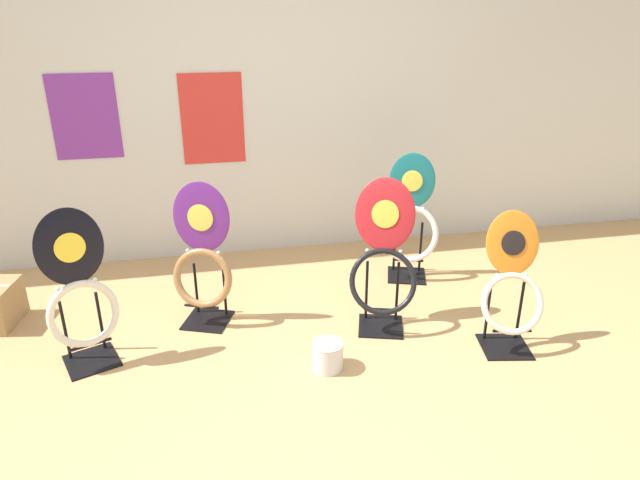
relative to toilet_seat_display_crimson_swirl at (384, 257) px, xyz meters
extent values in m
plane|color=tan|center=(-0.53, -0.94, -0.47)|extent=(14.00, 14.00, 0.00)
cube|color=silver|center=(-0.53, 1.35, 0.83)|extent=(8.00, 0.06, 2.60)
cube|color=purple|center=(-1.87, 1.32, 0.69)|extent=(0.47, 0.01, 0.61)
cube|color=red|center=(-0.96, 1.32, 0.64)|extent=(0.46, 0.01, 0.68)
cube|color=black|center=(-0.02, -0.05, -0.46)|extent=(0.35, 0.35, 0.01)
cylinder|color=black|center=(-0.08, 0.06, -0.25)|extent=(0.02, 0.02, 0.41)
cylinder|color=black|center=(0.10, 0.01, -0.25)|extent=(0.02, 0.02, 0.41)
cylinder|color=black|center=(-0.04, -0.13, -0.29)|extent=(0.22, 0.08, 0.02)
torus|color=black|center=(-0.02, -0.07, -0.13)|extent=(0.47, 0.35, 0.38)
ellipsoid|color=#AD1E23|center=(0.03, 0.10, 0.25)|extent=(0.41, 0.28, 0.44)
ellipsoid|color=yellow|center=(0.02, 0.08, 0.25)|extent=(0.18, 0.11, 0.16)
sphere|color=silver|center=(-0.09, 0.05, 0.03)|extent=(0.02, 0.02, 0.02)
sphere|color=silver|center=(0.10, -0.01, 0.03)|extent=(0.02, 0.02, 0.02)
cube|color=black|center=(-1.77, -0.08, -0.46)|extent=(0.36, 0.36, 0.01)
cylinder|color=black|center=(-1.90, -0.03, -0.27)|extent=(0.02, 0.02, 0.38)
cylinder|color=black|center=(-1.71, 0.04, -0.27)|extent=(0.02, 0.02, 0.38)
cylinder|color=black|center=(-1.74, -0.15, -0.31)|extent=(0.21, 0.10, 0.02)
torus|color=beige|center=(-1.76, -0.10, -0.14)|extent=(0.41, 0.28, 0.38)
ellipsoid|color=black|center=(-1.79, -0.04, 0.24)|extent=(0.36, 0.20, 0.44)
ellipsoid|color=yellow|center=(-1.78, -0.06, 0.25)|extent=(0.16, 0.08, 0.17)
sphere|color=silver|center=(-1.87, -0.10, 0.03)|extent=(0.02, 0.02, 0.02)
sphere|color=silver|center=(-1.69, -0.02, 0.03)|extent=(0.02, 0.02, 0.02)
cube|color=black|center=(0.65, -0.42, -0.46)|extent=(0.33, 0.33, 0.01)
cylinder|color=black|center=(0.57, -0.32, -0.26)|extent=(0.02, 0.02, 0.39)
cylinder|color=black|center=(0.76, -0.35, -0.26)|extent=(0.02, 0.02, 0.39)
cylinder|color=black|center=(0.64, -0.50, -0.30)|extent=(0.22, 0.06, 0.02)
torus|color=beige|center=(0.65, -0.44, -0.15)|extent=(0.40, 0.26, 0.34)
ellipsoid|color=orange|center=(0.67, -0.32, 0.18)|extent=(0.33, 0.19, 0.37)
ellipsoid|color=black|center=(0.67, -0.33, 0.18)|extent=(0.15, 0.07, 0.14)
sphere|color=silver|center=(0.58, -0.36, -0.01)|extent=(0.02, 0.02, 0.02)
sphere|color=silver|center=(0.74, -0.39, -0.01)|extent=(0.02, 0.02, 0.02)
cube|color=black|center=(0.39, 0.61, -0.46)|extent=(0.35, 0.35, 0.01)
cylinder|color=black|center=(0.32, 0.72, -0.26)|extent=(0.02, 0.02, 0.40)
cylinder|color=black|center=(0.51, 0.66, -0.26)|extent=(0.02, 0.02, 0.40)
cylinder|color=black|center=(0.37, 0.53, -0.30)|extent=(0.22, 0.09, 0.02)
torus|color=silver|center=(0.38, 0.59, -0.11)|extent=(0.45, 0.28, 0.42)
ellipsoid|color=#197075|center=(0.41, 0.66, 0.27)|extent=(0.33, 0.16, 0.40)
ellipsoid|color=#EADB4C|center=(0.40, 0.64, 0.27)|extent=(0.15, 0.07, 0.15)
sphere|color=silver|center=(0.31, 0.66, 0.07)|extent=(0.02, 0.02, 0.02)
sphere|color=silver|center=(0.49, 0.61, 0.07)|extent=(0.02, 0.02, 0.02)
cube|color=black|center=(-1.10, 0.24, -0.46)|extent=(0.36, 0.36, 0.01)
cylinder|color=black|center=(-1.16, 0.36, -0.28)|extent=(0.02, 0.02, 0.35)
cylinder|color=black|center=(-0.98, 0.29, -0.28)|extent=(0.02, 0.02, 0.35)
cylinder|color=black|center=(-1.13, 0.17, -0.32)|extent=(0.22, 0.10, 0.02)
torus|color=#9E7042|center=(-1.11, 0.22, -0.14)|extent=(0.42, 0.28, 0.39)
ellipsoid|color=#60237F|center=(-1.09, 0.28, 0.24)|extent=(0.36, 0.19, 0.45)
ellipsoid|color=#E5CC4C|center=(-1.09, 0.27, 0.24)|extent=(0.16, 0.08, 0.17)
sphere|color=silver|center=(-1.19, 0.30, 0.02)|extent=(0.02, 0.02, 0.02)
sphere|color=silver|center=(-1.00, 0.23, 0.02)|extent=(0.02, 0.02, 0.02)
cylinder|color=silver|center=(-0.44, -0.41, -0.39)|extent=(0.18, 0.18, 0.16)
torus|color=silver|center=(-0.44, -0.41, -0.31)|extent=(0.18, 0.18, 0.01)
cylinder|color=#B2B2B7|center=(-0.44, -0.41, -0.30)|extent=(0.15, 0.15, 0.00)
camera|label=1|loc=(-1.02, -3.06, 1.48)|focal=32.00mm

